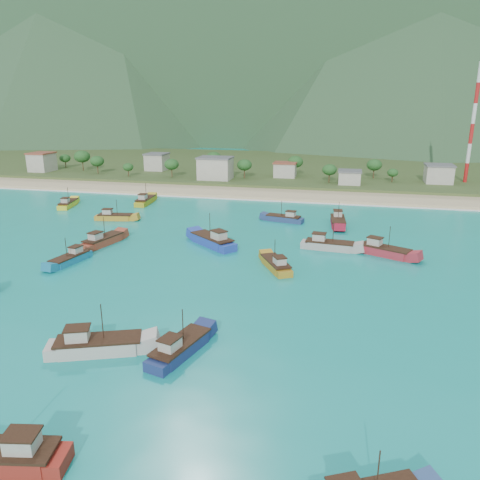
% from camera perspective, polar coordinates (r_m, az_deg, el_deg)
% --- Properties ---
extents(ground, '(600.00, 600.00, 0.00)m').
position_cam_1_polar(ground, '(73.22, -2.48, -6.23)').
color(ground, '#0C8D8B').
rests_on(ground, ground).
extents(beach, '(400.00, 18.00, 1.20)m').
position_cam_1_polar(beach, '(147.86, 5.77, 5.45)').
color(beach, beige).
rests_on(beach, ground).
extents(land, '(400.00, 110.00, 2.40)m').
position_cam_1_polar(land, '(207.71, 8.02, 8.59)').
color(land, '#385123').
rests_on(land, ground).
extents(surf_line, '(400.00, 2.50, 0.08)m').
position_cam_1_polar(surf_line, '(138.63, 5.25, 4.72)').
color(surf_line, white).
rests_on(surf_line, ground).
extents(mountains, '(1520.00, 440.00, 260.00)m').
position_cam_1_polar(mountains, '(476.67, 9.50, 25.88)').
color(mountains, slate).
rests_on(mountains, ground).
extents(village, '(213.49, 25.11, 7.35)m').
position_cam_1_polar(village, '(169.00, 6.08, 8.44)').
color(village, beige).
rests_on(village, ground).
extents(vegetation, '(274.90, 26.19, 9.19)m').
position_cam_1_polar(vegetation, '(171.79, 5.06, 8.81)').
color(vegetation, '#235623').
rests_on(vegetation, ground).
extents(radio_tower, '(1.20, 1.20, 38.99)m').
position_cam_1_polar(radio_tower, '(177.43, 26.51, 12.57)').
color(radio_tower, red).
rests_on(radio_tower, ground).
extents(boat_0, '(9.67, 4.26, 5.52)m').
position_cam_1_polar(boat_0, '(120.19, -15.03, 2.67)').
color(boat_0, '#C18A26').
rests_on(boat_0, ground).
extents(boat_2, '(5.27, 10.83, 6.15)m').
position_cam_1_polar(boat_2, '(100.01, -16.40, -0.15)').
color(boat_2, '#983B25').
rests_on(boat_2, ground).
extents(boat_4, '(5.00, 10.06, 5.71)m').
position_cam_1_polar(boat_4, '(139.41, -20.22, 4.10)').
color(boat_4, yellow).
rests_on(boat_4, ground).
extents(boat_5, '(10.75, 4.02, 6.22)m').
position_cam_1_polar(boat_5, '(94.58, 10.73, -0.70)').
color(boat_5, '#AAA09B').
rests_on(boat_5, ground).
extents(boat_10, '(9.68, 4.64, 5.50)m').
position_cam_1_polar(boat_10, '(115.12, 5.39, 2.56)').
color(boat_10, navy).
rests_on(boat_10, ground).
extents(boat_11, '(4.00, 10.79, 6.24)m').
position_cam_1_polar(boat_11, '(137.44, -11.46, 4.67)').
color(boat_11, '#B59F1A').
rests_on(boat_11, ground).
extents(boat_14, '(10.93, 7.50, 6.28)m').
position_cam_1_polar(boat_14, '(93.56, 17.13, -1.34)').
color(boat_14, '#A72733').
rests_on(boat_14, ground).
extents(boat_16, '(11.49, 7.03, 6.53)m').
position_cam_1_polar(boat_16, '(58.63, -17.05, -12.29)').
color(boat_16, beige).
rests_on(boat_16, ground).
extents(boat_18, '(4.00, 10.76, 6.22)m').
position_cam_1_polar(boat_18, '(113.66, 11.84, 2.16)').
color(boat_18, maroon).
rests_on(boat_18, ground).
extents(boat_20, '(5.35, 10.23, 5.80)m').
position_cam_1_polar(boat_20, '(56.36, -7.34, -13.03)').
color(boat_20, navy).
rests_on(boat_20, ground).
extents(boat_22, '(4.13, 9.33, 5.32)m').
position_cam_1_polar(boat_22, '(90.85, -19.99, -2.27)').
color(boat_22, '#15749D').
rests_on(boat_22, ground).
extents(boat_24, '(10.95, 5.07, 6.23)m').
position_cam_1_polar(boat_24, '(45.86, -27.09, -22.61)').
color(boat_24, maroon).
rests_on(boat_24, ground).
extents(boat_26, '(7.03, 9.62, 5.59)m').
position_cam_1_polar(boat_26, '(82.51, 4.40, -3.12)').
color(boat_26, '#AF7F1E').
rests_on(boat_26, ground).
extents(boat_27, '(11.52, 10.27, 7.07)m').
position_cam_1_polar(boat_27, '(95.40, -3.34, -0.18)').
color(boat_27, '#2340AC').
rests_on(boat_27, ground).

